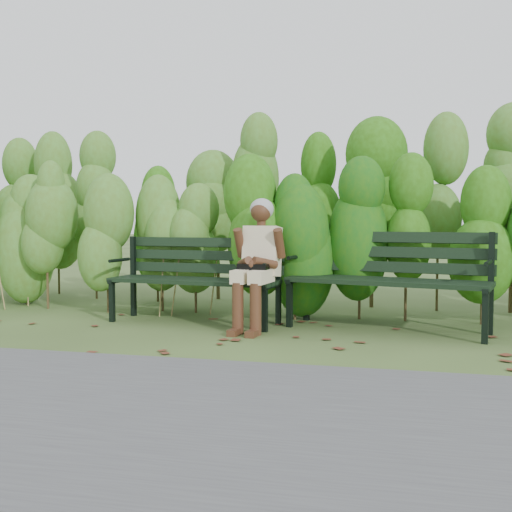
# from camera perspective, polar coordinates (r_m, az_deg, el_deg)

# --- Properties ---
(ground) EXTENTS (80.00, 80.00, 0.00)m
(ground) POSITION_cam_1_polar(r_m,az_deg,el_deg) (5.60, -0.83, -7.89)
(ground) COLOR #394D23
(footpath) EXTENTS (60.00, 2.50, 0.01)m
(footpath) POSITION_cam_1_polar(r_m,az_deg,el_deg) (3.57, -9.72, -14.42)
(footpath) COLOR #474749
(footpath) RESTS_ON ground
(hedge_band) EXTENTS (11.04, 1.67, 2.42)m
(hedge_band) POSITION_cam_1_polar(r_m,az_deg,el_deg) (7.32, 2.72, 4.65)
(hedge_band) COLOR #47381E
(hedge_band) RESTS_ON ground
(leaf_litter) EXTENTS (5.84, 2.26, 0.01)m
(leaf_litter) POSITION_cam_1_polar(r_m,az_deg,el_deg) (5.58, -1.14, -7.89)
(leaf_litter) COLOR brown
(leaf_litter) RESTS_ON ground
(bench_left) EXTENTS (1.89, 0.80, 0.92)m
(bench_left) POSITION_cam_1_polar(r_m,az_deg,el_deg) (6.49, -5.57, -1.55)
(bench_left) COLOR black
(bench_left) RESTS_ON ground
(bench_right) EXTENTS (2.07, 1.08, 0.99)m
(bench_right) POSITION_cam_1_polar(r_m,az_deg,el_deg) (6.16, 12.59, -1.47)
(bench_right) COLOR black
(bench_right) RESTS_ON ground
(seated_woman) EXTENTS (0.54, 0.79, 1.32)m
(seated_woman) POSITION_cam_1_polar(r_m,az_deg,el_deg) (6.01, 0.14, 0.07)
(seated_woman) COLOR beige
(seated_woman) RESTS_ON ground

